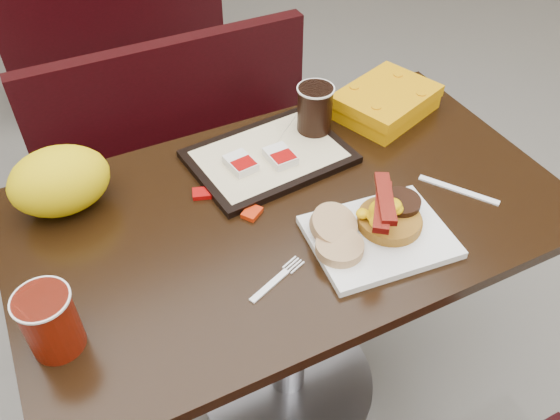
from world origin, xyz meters
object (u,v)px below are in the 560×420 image
table_near (289,311)px  bench_near_n (196,165)px  paper_bag (60,181)px  hashbrown_sleeve_left (241,163)px  fork (270,286)px  hashbrown_sleeve_right (280,156)px  knife (458,190)px  coffee_cup_far (315,109)px  tray (269,157)px  bench_far_s (108,23)px  clamshell (386,102)px  platter (379,237)px  pancake_stack (390,219)px  coffee_cup_near (51,322)px

table_near → bench_near_n: size_ratio=1.20×
paper_bag → hashbrown_sleeve_left: bearing=-9.1°
fork → hashbrown_sleeve_right: bearing=38.3°
knife → coffee_cup_far: coffee_cup_far is taller
tray → paper_bag: 0.47m
bench_far_s → clamshell: clamshell is taller
bench_near_n → bench_far_s: bearing=90.0°
platter → bench_near_n: bearing=103.4°
table_near → pancake_stack: 0.46m
tray → coffee_cup_far: size_ratio=3.10×
table_near → hashbrown_sleeve_left: bearing=107.1°
platter → knife: platter is taller
knife → fork: bearing=-117.4°
fork → bench_far_s: bearing=64.2°
hashbrown_sleeve_right → clamshell: (0.35, 0.07, 0.01)m
table_near → knife: size_ratio=6.52×
table_near → coffee_cup_near: 0.69m
bench_far_s → coffee_cup_near: bearing=-104.4°
pancake_stack → coffee_cup_far: bearing=86.4°
bench_near_n → coffee_cup_near: (-0.52, -0.83, 0.45)m
hashbrown_sleeve_left → hashbrown_sleeve_right: same height
bench_far_s → fork: (-0.14, -2.08, 0.39)m
coffee_cup_near → table_near: bearing=14.1°
hashbrown_sleeve_left → coffee_cup_far: (0.22, 0.06, 0.05)m
bench_far_s → hashbrown_sleeve_left: bearing=-91.6°
coffee_cup_near → bench_near_n: bearing=57.9°
hashbrown_sleeve_left → fork: bearing=-112.5°
platter → tray: 0.35m
table_near → paper_bag: (-0.44, 0.22, 0.45)m
platter → clamshell: (0.27, 0.38, 0.03)m
pancake_stack → tray: size_ratio=0.37×
fork → coffee_cup_far: (0.31, 0.39, 0.07)m
platter → paper_bag: size_ratio=1.32×
pancake_stack → tray: pancake_stack is taller
coffee_cup_far → pancake_stack: bearing=-93.6°
coffee_cup_far → paper_bag: (-0.61, 0.01, -0.00)m
hashbrown_sleeve_left → clamshell: clamshell is taller
pancake_stack → hashbrown_sleeve_right: size_ratio=1.77×
hashbrown_sleeve_right → clamshell: size_ratio=0.31×
platter → pancake_stack: pancake_stack is taller
table_near → fork: (-0.14, -0.18, 0.38)m
platter → paper_bag: bearing=150.6°
bench_near_n → bench_far_s: 1.20m
knife → pancake_stack: bearing=-115.5°
paper_bag → clamshell: bearing=-0.4°
hashbrown_sleeve_right → coffee_cup_near: bearing=-157.9°
table_near → platter: (0.12, -0.17, 0.38)m
bench_near_n → hashbrown_sleeve_left: size_ratio=13.32×
bench_far_s → paper_bag: (-0.44, -1.68, 0.46)m
coffee_cup_near → knife: bearing=0.7°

